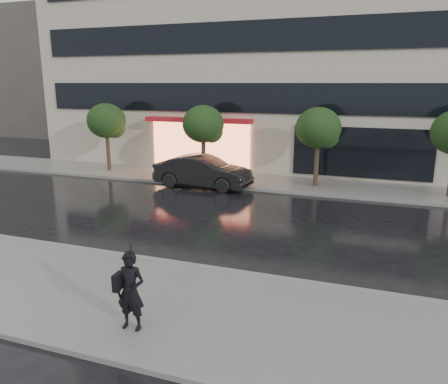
% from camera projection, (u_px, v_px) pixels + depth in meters
% --- Properties ---
extents(ground, '(120.00, 120.00, 0.00)m').
position_uv_depth(ground, '(171.00, 251.00, 13.61)').
color(ground, black).
rests_on(ground, ground).
extents(sidewalk_near, '(60.00, 4.50, 0.12)m').
position_uv_depth(sidewalk_near, '(111.00, 296.00, 10.63)').
color(sidewalk_near, slate).
rests_on(sidewalk_near, ground).
extents(sidewalk_far, '(60.00, 3.50, 0.12)m').
position_uv_depth(sidewalk_far, '(258.00, 182.00, 22.95)').
color(sidewalk_far, slate).
rests_on(sidewalk_far, ground).
extents(curb_near, '(60.00, 0.25, 0.14)m').
position_uv_depth(curb_near, '(155.00, 261.00, 12.68)').
color(curb_near, gray).
rests_on(curb_near, ground).
extents(curb_far, '(60.00, 0.25, 0.14)m').
position_uv_depth(curb_far, '(249.00, 189.00, 21.35)').
color(curb_far, gray).
rests_on(curb_far, ground).
extents(office_building, '(30.00, 12.76, 18.00)m').
position_uv_depth(office_building, '(293.00, 20.00, 27.82)').
color(office_building, beige).
rests_on(office_building, ground).
extents(bg_building_left, '(14.00, 10.00, 12.00)m').
position_uv_depth(bg_building_left, '(38.00, 74.00, 45.07)').
color(bg_building_left, '#59544F').
rests_on(bg_building_left, ground).
extents(tree_far_west, '(2.20, 2.20, 3.99)m').
position_uv_depth(tree_far_west, '(108.00, 122.00, 24.99)').
color(tree_far_west, '#33261C').
rests_on(tree_far_west, ground).
extents(tree_mid_west, '(2.20, 2.20, 3.99)m').
position_uv_depth(tree_mid_west, '(204.00, 125.00, 23.02)').
color(tree_mid_west, '#33261C').
rests_on(tree_mid_west, ground).
extents(tree_mid_east, '(2.20, 2.20, 3.99)m').
position_uv_depth(tree_mid_east, '(319.00, 129.00, 21.05)').
color(tree_mid_east, '#33261C').
rests_on(tree_mid_east, ground).
extents(parked_car, '(4.96, 1.95, 1.61)m').
position_uv_depth(parked_car, '(203.00, 172.00, 21.76)').
color(parked_car, black).
rests_on(parked_car, ground).
extents(pedestrian_with_umbrella, '(0.86, 0.88, 2.27)m').
position_uv_depth(pedestrian_with_umbrella, '(130.00, 265.00, 8.79)').
color(pedestrian_with_umbrella, black).
rests_on(pedestrian_with_umbrella, sidewalk_near).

